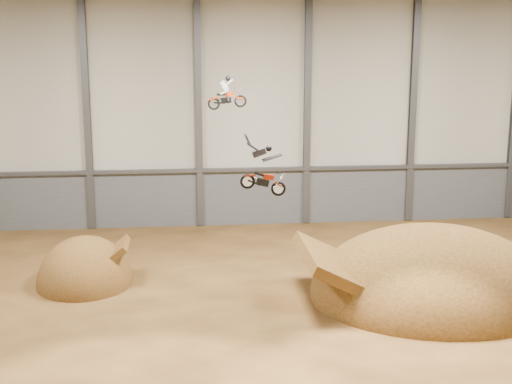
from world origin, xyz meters
TOP-DOWN VIEW (x-y plane):
  - floor at (0.00, 0.00)m, footprint 40.00×40.00m
  - back_wall at (0.00, 15.00)m, footprint 40.00×0.10m
  - lower_band_back at (0.00, 14.90)m, footprint 39.80×0.18m
  - steel_rail at (0.00, 14.75)m, footprint 39.80×0.35m
  - steel_column_1 at (-10.00, 14.80)m, footprint 0.40×0.36m
  - steel_column_2 at (-3.33, 14.80)m, footprint 0.40×0.36m
  - steel_column_3 at (3.33, 14.80)m, footprint 0.40×0.36m
  - steel_column_4 at (10.00, 14.80)m, footprint 0.40×0.36m
  - takeoff_ramp at (-9.15, 4.86)m, footprint 4.58×5.28m
  - landing_ramp at (6.97, 1.45)m, footprint 11.31×10.01m
  - fmx_rider_a at (-2.12, 5.59)m, footprint 2.01×0.76m
  - fmx_rider_b at (-0.93, 1.66)m, footprint 3.22×0.81m

SIDE VIEW (x-z plane):
  - floor at x=0.00m, z-range 0.00..0.00m
  - takeoff_ramp at x=-9.15m, z-range -2.29..2.29m
  - landing_ramp at x=6.97m, z-range -3.26..3.26m
  - lower_band_back at x=0.00m, z-range 0.00..3.50m
  - steel_rail at x=0.00m, z-range 3.45..3.65m
  - fmx_rider_b at x=-0.93m, z-range 4.75..7.68m
  - back_wall at x=0.00m, z-range 0.00..14.00m
  - steel_column_1 at x=-10.00m, z-range 0.05..13.95m
  - steel_column_2 at x=-3.33m, z-range 0.05..13.95m
  - steel_column_3 at x=3.33m, z-range 0.05..13.95m
  - steel_column_4 at x=10.00m, z-range 0.05..13.95m
  - fmx_rider_a at x=-2.12m, z-range 8.22..10.06m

